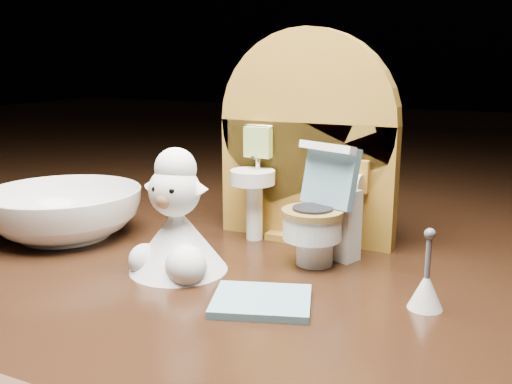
# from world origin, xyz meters

# --- Properties ---
(backdrop_panel) EXTENTS (0.13, 0.05, 0.15)m
(backdrop_panel) POSITION_xyz_m (-0.00, 0.06, 0.07)
(backdrop_panel) COLOR #A57827
(backdrop_panel) RESTS_ON ground
(toy_toilet) EXTENTS (0.05, 0.05, 0.08)m
(toy_toilet) POSITION_xyz_m (0.03, 0.02, 0.03)
(toy_toilet) COLOR white
(toy_toilet) RESTS_ON ground
(bath_mat) EXTENTS (0.06, 0.06, 0.00)m
(bath_mat) POSITION_xyz_m (0.02, -0.06, 0.00)
(bath_mat) COLOR #689AAE
(bath_mat) RESTS_ON ground
(toilet_brush) EXTENTS (0.02, 0.02, 0.04)m
(toilet_brush) POSITION_xyz_m (0.10, -0.02, 0.01)
(toilet_brush) COLOR white
(toilet_brush) RESTS_ON ground
(plush_lamb) EXTENTS (0.06, 0.06, 0.08)m
(plush_lamb) POSITION_xyz_m (-0.05, -0.03, 0.03)
(plush_lamb) COLOR white
(plush_lamb) RESTS_ON ground
(ceramic_bowl) EXTENTS (0.14, 0.14, 0.04)m
(ceramic_bowl) POSITION_xyz_m (-0.16, -0.01, 0.02)
(ceramic_bowl) COLOR white
(ceramic_bowl) RESTS_ON ground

